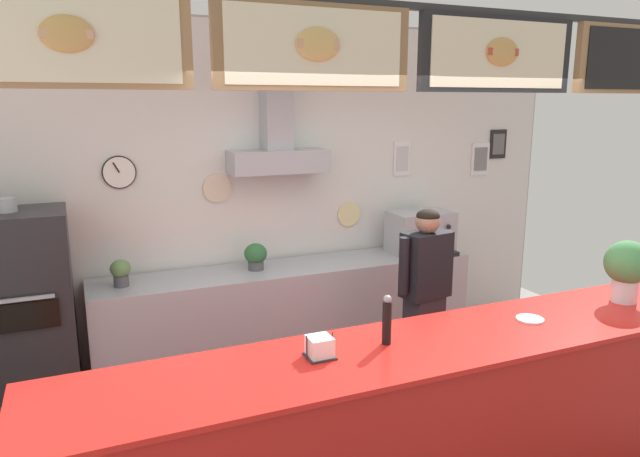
# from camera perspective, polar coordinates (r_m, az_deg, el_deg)

# --- Properties ---
(back_wall_assembly) EXTENTS (5.75, 2.29, 3.05)m
(back_wall_assembly) POSITION_cam_1_polar(r_m,az_deg,el_deg) (5.27, -3.27, 4.20)
(back_wall_assembly) COLOR #9E9E99
(back_wall_assembly) RESTS_ON ground_plane
(service_counter) EXTENTS (4.32, 0.75, 1.02)m
(service_counter) POSITION_cam_1_polar(r_m,az_deg,el_deg) (3.63, 10.33, -18.36)
(service_counter) COLOR red
(service_counter) RESTS_ON ground_plane
(back_prep_counter) EXTENTS (3.39, 0.60, 0.94)m
(back_prep_counter) POSITION_cam_1_polar(r_m,az_deg,el_deg) (5.27, -2.90, -8.71)
(back_prep_counter) COLOR #A3A5AD
(back_prep_counter) RESTS_ON ground_plane
(pizza_oven) EXTENTS (0.75, 0.65, 1.70)m
(pizza_oven) POSITION_cam_1_polar(r_m,az_deg,el_deg) (4.79, -27.49, -7.99)
(pizza_oven) COLOR #232326
(pizza_oven) RESTS_ON ground_plane
(shop_worker) EXTENTS (0.53, 0.28, 1.55)m
(shop_worker) POSITION_cam_1_polar(r_m,az_deg,el_deg) (4.69, 10.28, -6.69)
(shop_worker) COLOR #232328
(shop_worker) RESTS_ON ground_plane
(espresso_machine) EXTENTS (0.58, 0.48, 0.40)m
(espresso_machine) POSITION_cam_1_polar(r_m,az_deg,el_deg) (5.63, 9.88, -0.40)
(espresso_machine) COLOR #A3A5AD
(espresso_machine) RESTS_ON back_prep_counter
(potted_sage) EXTENTS (0.20, 0.20, 0.23)m
(potted_sage) POSITION_cam_1_polar(r_m,az_deg,el_deg) (5.02, -6.36, -2.66)
(potted_sage) COLOR #4C4C51
(potted_sage) RESTS_ON back_prep_counter
(potted_basil) EXTENTS (0.16, 0.16, 0.22)m
(potted_basil) POSITION_cam_1_polar(r_m,az_deg,el_deg) (4.81, -19.07, -4.04)
(potted_basil) COLOR #4C4C51
(potted_basil) RESTS_ON back_prep_counter
(condiment_plate) EXTENTS (0.17, 0.17, 0.01)m
(condiment_plate) POSITION_cam_1_polar(r_m,az_deg,el_deg) (3.88, 19.99, -8.39)
(condiment_plate) COLOR white
(condiment_plate) RESTS_ON service_counter
(basil_vase) EXTENTS (0.30, 0.30, 0.42)m
(basil_vase) POSITION_cam_1_polar(r_m,az_deg,el_deg) (4.42, 28.01, -3.45)
(basil_vase) COLOR silver
(basil_vase) RESTS_ON service_counter
(pepper_grinder) EXTENTS (0.05, 0.05, 0.29)m
(pepper_grinder) POSITION_cam_1_polar(r_m,az_deg,el_deg) (3.29, 6.61, -8.95)
(pepper_grinder) COLOR black
(pepper_grinder) RESTS_ON service_counter
(napkin_holder) EXTENTS (0.16, 0.15, 0.13)m
(napkin_holder) POSITION_cam_1_polar(r_m,az_deg,el_deg) (3.14, -0.03, -11.66)
(napkin_holder) COLOR #262628
(napkin_holder) RESTS_ON service_counter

